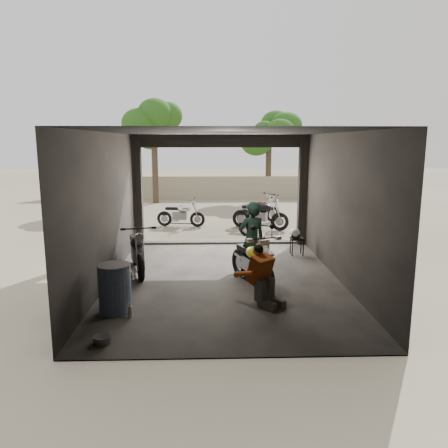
{
  "coord_description": "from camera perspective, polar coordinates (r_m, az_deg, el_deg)",
  "views": [
    {
      "loc": [
        -0.31,
        -9.16,
        3.01
      ],
      "look_at": [
        0.0,
        0.6,
        1.16
      ],
      "focal_mm": 35.0,
      "sensor_mm": 36.0,
      "label": 1
    }
  ],
  "objects": [
    {
      "name": "tree_left",
      "position": [
        21.85,
        -9.17,
        13.16
      ],
      "size": [
        2.2,
        2.2,
        5.6
      ],
      "color": "#382B1E",
      "rests_on": "ground"
    },
    {
      "name": "boundary_wall",
      "position": [
        23.29,
        -1.09,
        4.79
      ],
      "size": [
        18.0,
        0.3,
        1.2
      ],
      "primitive_type": "cube",
      "color": "gray",
      "rests_on": "ground"
    },
    {
      "name": "rider",
      "position": [
        9.55,
        3.62,
        -2.23
      ],
      "size": [
        0.74,
        0.62,
        1.73
      ],
      "primitive_type": "imported",
      "rotation": [
        0.0,
        0.0,
        3.52
      ],
      "color": "#162D26",
      "rests_on": "ground"
    },
    {
      "name": "helmet",
      "position": [
        11.76,
        9.24,
        -1.16
      ],
      "size": [
        0.33,
        0.34,
        0.26
      ],
      "primitive_type": "ellipsoid",
      "rotation": [
        0.0,
        0.0,
        0.21
      ],
      "color": "white",
      "rests_on": "stool"
    },
    {
      "name": "tree_right",
      "position": [
        23.38,
        5.91,
        12.02
      ],
      "size": [
        2.2,
        2.2,
        5.0
      ],
      "color": "#382B1E",
      "rests_on": "ground"
    },
    {
      "name": "outside_bike_a",
      "position": [
        15.66,
        -5.68,
        1.52
      ],
      "size": [
        1.6,
        0.87,
        1.03
      ],
      "primitive_type": null,
      "rotation": [
        0.0,
        0.0,
        1.41
      ],
      "color": "black",
      "rests_on": "ground"
    },
    {
      "name": "outside_bike_b",
      "position": [
        16.22,
        4.54,
        1.99
      ],
      "size": [
        1.76,
        1.35,
        1.1
      ],
      "primitive_type": null,
      "rotation": [
        0.0,
        0.0,
        2.06
      ],
      "color": "#3E200F",
      "rests_on": "ground"
    },
    {
      "name": "ground",
      "position": [
        9.65,
        0.09,
        -7.43
      ],
      "size": [
        80.0,
        80.0,
        0.0
      ],
      "primitive_type": "plane",
      "color": "#7A6D56",
      "rests_on": "ground"
    },
    {
      "name": "outside_bike_c",
      "position": [
        15.14,
        4.74,
        1.55
      ],
      "size": [
        1.93,
        1.42,
        1.21
      ],
      "primitive_type": null,
      "rotation": [
        0.0,
        0.0,
        1.13
      ],
      "color": "black",
      "rests_on": "ground"
    },
    {
      "name": "stool",
      "position": [
        11.79,
        9.5,
        -2.15
      ],
      "size": [
        0.35,
        0.35,
        0.48
      ],
      "rotation": [
        0.0,
        0.0,
        0.25
      ],
      "color": "black",
      "rests_on": "ground"
    },
    {
      "name": "garage",
      "position": [
        9.87,
        -0.02,
        0.64
      ],
      "size": [
        7.0,
        7.13,
        3.2
      ],
      "color": "#2D2B28",
      "rests_on": "ground"
    },
    {
      "name": "oil_drum",
      "position": [
        8.01,
        -14.06,
        -8.27
      ],
      "size": [
        0.58,
        0.58,
        0.88
      ],
      "primitive_type": "cylinder",
      "rotation": [
        0.0,
        0.0,
        0.01
      ],
      "color": "#41536D",
      "rests_on": "ground"
    },
    {
      "name": "mechanic",
      "position": [
        8.11,
        5.35,
        -6.95
      ],
      "size": [
        0.92,
        0.94,
        1.1
      ],
      "primitive_type": null,
      "rotation": [
        0.0,
        0.0,
        0.7
      ],
      "color": "#C05519",
      "rests_on": "ground"
    },
    {
      "name": "sign_post",
      "position": [
        12.25,
        13.73,
        3.58
      ],
      "size": [
        0.77,
        0.08,
        2.31
      ],
      "rotation": [
        0.0,
        0.0,
        0.3
      ],
      "color": "black",
      "rests_on": "ground"
    },
    {
      "name": "left_bike",
      "position": [
        10.28,
        -11.27,
        -3.11
      ],
      "size": [
        1.13,
        1.85,
        1.17
      ],
      "primitive_type": null,
      "rotation": [
        0.0,
        0.0,
        0.26
      ],
      "color": "black",
      "rests_on": "ground"
    },
    {
      "name": "main_bike",
      "position": [
        9.26,
        3.66,
        -4.52
      ],
      "size": [
        1.26,
        1.86,
        1.15
      ],
      "primitive_type": null,
      "rotation": [
        0.0,
        0.0,
        0.36
      ],
      "color": "beige",
      "rests_on": "ground"
    }
  ]
}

